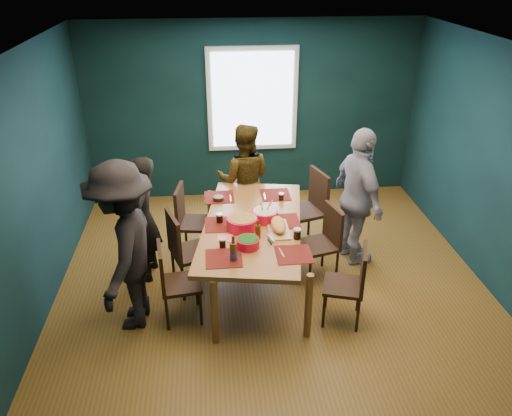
{
  "coord_description": "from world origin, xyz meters",
  "views": [
    {
      "loc": [
        -0.67,
        -4.84,
        3.53
      ],
      "look_at": [
        -0.19,
        0.05,
        0.99
      ],
      "focal_mm": 35.0,
      "sensor_mm": 36.0,
      "label": 1
    }
  ],
  "objects_px": {
    "chair_left_mid": "(184,247)",
    "chair_right_mid": "(325,238)",
    "chair_right_near": "(352,280)",
    "person_back": "(244,180)",
    "bowl_salad": "(242,223)",
    "bowl_dumpling": "(265,215)",
    "cutting_board": "(278,226)",
    "chair_left_near": "(172,278)",
    "bowl_herbs": "(248,242)",
    "dining_table": "(253,229)",
    "person_right": "(358,198)",
    "person_near_left": "(125,248)",
    "chair_left_far": "(189,217)",
    "chair_right_far": "(311,203)",
    "person_far_left": "(143,220)"
  },
  "relations": [
    {
      "from": "chair_right_near",
      "to": "bowl_dumpling",
      "type": "bearing_deg",
      "value": 151.28
    },
    {
      "from": "chair_left_near",
      "to": "bowl_herbs",
      "type": "distance_m",
      "value": 0.87
    },
    {
      "from": "chair_left_mid",
      "to": "chair_right_mid",
      "type": "relative_size",
      "value": 1.09
    },
    {
      "from": "chair_left_mid",
      "to": "person_back",
      "type": "relative_size",
      "value": 0.64
    },
    {
      "from": "chair_left_near",
      "to": "person_back",
      "type": "height_order",
      "value": "person_back"
    },
    {
      "from": "chair_left_mid",
      "to": "chair_left_near",
      "type": "height_order",
      "value": "chair_left_mid"
    },
    {
      "from": "dining_table",
      "to": "person_right",
      "type": "relative_size",
      "value": 1.31
    },
    {
      "from": "dining_table",
      "to": "chair_right_far",
      "type": "distance_m",
      "value": 1.18
    },
    {
      "from": "chair_left_near",
      "to": "person_back",
      "type": "xyz_separation_m",
      "value": [
        0.89,
        1.83,
        0.26
      ]
    },
    {
      "from": "chair_right_near",
      "to": "person_far_left",
      "type": "xyz_separation_m",
      "value": [
        -2.2,
        1.06,
        0.24
      ]
    },
    {
      "from": "person_far_left",
      "to": "cutting_board",
      "type": "bearing_deg",
      "value": 77.82
    },
    {
      "from": "chair_left_near",
      "to": "cutting_board",
      "type": "xyz_separation_m",
      "value": [
        1.15,
        0.37,
        0.34
      ]
    },
    {
      "from": "person_back",
      "to": "person_right",
      "type": "xyz_separation_m",
      "value": [
        1.32,
        -0.88,
        0.09
      ]
    },
    {
      "from": "chair_right_near",
      "to": "bowl_dumpling",
      "type": "relative_size",
      "value": 3.0
    },
    {
      "from": "chair_left_near",
      "to": "bowl_dumpling",
      "type": "xyz_separation_m",
      "value": [
        1.03,
        0.63,
        0.35
      ]
    },
    {
      "from": "person_back",
      "to": "cutting_board",
      "type": "xyz_separation_m",
      "value": [
        0.26,
        -1.46,
        0.09
      ]
    },
    {
      "from": "chair_right_near",
      "to": "bowl_dumpling",
      "type": "xyz_separation_m",
      "value": [
        -0.81,
        0.84,
        0.35
      ]
    },
    {
      "from": "chair_right_mid",
      "to": "person_near_left",
      "type": "distance_m",
      "value": 2.3
    },
    {
      "from": "bowl_dumpling",
      "to": "cutting_board",
      "type": "bearing_deg",
      "value": -64.45
    },
    {
      "from": "dining_table",
      "to": "chair_left_mid",
      "type": "relative_size",
      "value": 2.3
    },
    {
      "from": "dining_table",
      "to": "person_near_left",
      "type": "distance_m",
      "value": 1.45
    },
    {
      "from": "chair_left_far",
      "to": "person_near_left",
      "type": "relative_size",
      "value": 0.52
    },
    {
      "from": "chair_right_far",
      "to": "person_back",
      "type": "distance_m",
      "value": 0.96
    },
    {
      "from": "chair_left_far",
      "to": "chair_left_mid",
      "type": "bearing_deg",
      "value": -83.22
    },
    {
      "from": "chair_left_mid",
      "to": "bowl_dumpling",
      "type": "xyz_separation_m",
      "value": [
        0.92,
        0.11,
        0.3
      ]
    },
    {
      "from": "chair_right_mid",
      "to": "person_back",
      "type": "distance_m",
      "value": 1.49
    },
    {
      "from": "chair_left_far",
      "to": "chair_right_far",
      "type": "height_order",
      "value": "chair_right_far"
    },
    {
      "from": "chair_left_near",
      "to": "bowl_dumpling",
      "type": "relative_size",
      "value": 3.01
    },
    {
      "from": "chair_left_near",
      "to": "person_back",
      "type": "bearing_deg",
      "value": 56.83
    },
    {
      "from": "chair_right_near",
      "to": "chair_left_mid",
      "type": "bearing_deg",
      "value": 174.38
    },
    {
      "from": "bowl_salad",
      "to": "cutting_board",
      "type": "relative_size",
      "value": 0.61
    },
    {
      "from": "chair_right_mid",
      "to": "bowl_dumpling",
      "type": "xyz_separation_m",
      "value": [
        -0.71,
        -0.01,
        0.35
      ]
    },
    {
      "from": "dining_table",
      "to": "chair_right_mid",
      "type": "xyz_separation_m",
      "value": [
        0.86,
        0.07,
        -0.2
      ]
    },
    {
      "from": "chair_left_far",
      "to": "chair_left_near",
      "type": "height_order",
      "value": "chair_left_far"
    },
    {
      "from": "bowl_dumpling",
      "to": "person_near_left",
      "type": "bearing_deg",
      "value": -157.32
    },
    {
      "from": "person_right",
      "to": "bowl_herbs",
      "type": "distance_m",
      "value": 1.67
    },
    {
      "from": "person_right",
      "to": "bowl_salad",
      "type": "xyz_separation_m",
      "value": [
        -1.44,
        -0.5,
        0.01
      ]
    },
    {
      "from": "chair_left_far",
      "to": "person_right",
      "type": "xyz_separation_m",
      "value": [
        2.06,
        -0.31,
        0.31
      ]
    },
    {
      "from": "person_back",
      "to": "bowl_salad",
      "type": "bearing_deg",
      "value": 93.96
    },
    {
      "from": "person_near_left",
      "to": "bowl_herbs",
      "type": "height_order",
      "value": "person_near_left"
    },
    {
      "from": "chair_left_mid",
      "to": "bowl_dumpling",
      "type": "height_order",
      "value": "bowl_dumpling"
    },
    {
      "from": "dining_table",
      "to": "bowl_dumpling",
      "type": "distance_m",
      "value": 0.21
    },
    {
      "from": "chair_right_near",
      "to": "person_far_left",
      "type": "bearing_deg",
      "value": 171.42
    },
    {
      "from": "person_back",
      "to": "person_right",
      "type": "height_order",
      "value": "person_right"
    },
    {
      "from": "person_back",
      "to": "bowl_salad",
      "type": "relative_size",
      "value": 4.65
    },
    {
      "from": "chair_right_mid",
      "to": "person_near_left",
      "type": "relative_size",
      "value": 0.5
    },
    {
      "from": "dining_table",
      "to": "bowl_herbs",
      "type": "xyz_separation_m",
      "value": [
        -0.09,
        -0.5,
        0.13
      ]
    },
    {
      "from": "cutting_board",
      "to": "bowl_dumpling",
      "type": "bearing_deg",
      "value": 116.05
    },
    {
      "from": "chair_left_mid",
      "to": "cutting_board",
      "type": "distance_m",
      "value": 1.09
    },
    {
      "from": "chair_right_mid",
      "to": "bowl_dumpling",
      "type": "relative_size",
      "value": 3.05
    }
  ]
}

